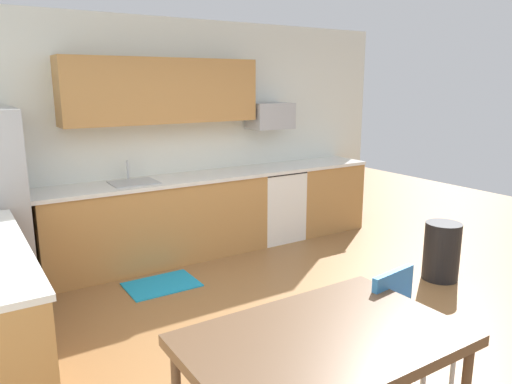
# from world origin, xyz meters

# --- Properties ---
(ground_plane) EXTENTS (12.00, 12.00, 0.00)m
(ground_plane) POSITION_xyz_m (0.00, 0.00, 0.00)
(ground_plane) COLOR olive
(wall_back) EXTENTS (5.80, 0.10, 2.70)m
(wall_back) POSITION_xyz_m (0.00, 2.65, 1.35)
(wall_back) COLOR silver
(wall_back) RESTS_ON ground
(cabinet_run_back) EXTENTS (2.55, 0.60, 0.90)m
(cabinet_run_back) POSITION_xyz_m (-0.47, 2.30, 0.45)
(cabinet_run_back) COLOR #AD7A42
(cabinet_run_back) RESTS_ON ground
(cabinet_run_back_right) EXTENTS (1.00, 0.60, 0.90)m
(cabinet_run_back_right) POSITION_xyz_m (1.90, 2.30, 0.45)
(cabinet_run_back_right) COLOR #AD7A42
(cabinet_run_back_right) RESTS_ON ground
(countertop_back) EXTENTS (4.80, 0.64, 0.04)m
(countertop_back) POSITION_xyz_m (0.00, 2.30, 0.92)
(countertop_back) COLOR silver
(countertop_back) RESTS_ON cabinet_run_back
(upper_cabinets_back) EXTENTS (2.20, 0.34, 0.70)m
(upper_cabinets_back) POSITION_xyz_m (-0.30, 2.43, 1.90)
(upper_cabinets_back) COLOR #AD7A42
(oven_range) EXTENTS (0.60, 0.60, 0.91)m
(oven_range) POSITION_xyz_m (1.10, 2.30, 0.46)
(oven_range) COLOR white
(oven_range) RESTS_ON ground
(microwave) EXTENTS (0.54, 0.36, 0.32)m
(microwave) POSITION_xyz_m (1.10, 2.40, 1.58)
(microwave) COLOR #9EA0A5
(sink_basin) EXTENTS (0.48, 0.40, 0.14)m
(sink_basin) POSITION_xyz_m (-0.73, 2.30, 0.88)
(sink_basin) COLOR #A5A8AD
(sink_basin) RESTS_ON countertop_back
(sink_faucet) EXTENTS (0.02, 0.02, 0.24)m
(sink_faucet) POSITION_xyz_m (-0.73, 2.48, 1.04)
(sink_faucet) COLOR #B2B5BA
(sink_faucet) RESTS_ON countertop_back
(dining_table) EXTENTS (1.40, 0.90, 0.76)m
(dining_table) POSITION_xyz_m (-0.88, -1.00, 0.70)
(dining_table) COLOR brown
(dining_table) RESTS_ON ground
(chair_near_table) EXTENTS (0.45, 0.45, 0.85)m
(chair_near_table) POSITION_xyz_m (-0.10, -0.88, 0.50)
(chair_near_table) COLOR #2D72B7
(chair_near_table) RESTS_ON ground
(trash_bin) EXTENTS (0.36, 0.36, 0.60)m
(trash_bin) POSITION_xyz_m (1.79, 0.26, 0.30)
(trash_bin) COLOR black
(trash_bin) RESTS_ON ground
(floor_mat) EXTENTS (0.70, 0.50, 0.01)m
(floor_mat) POSITION_xyz_m (-0.71, 1.65, 0.01)
(floor_mat) COLOR #198CBF
(floor_mat) RESTS_ON ground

